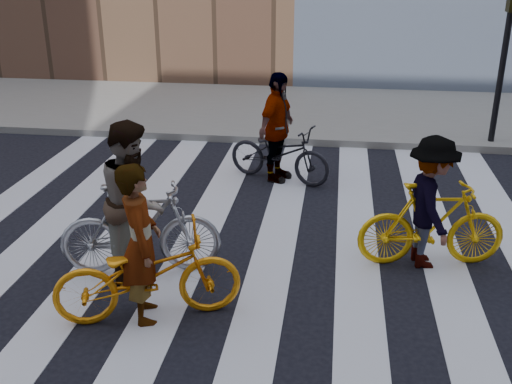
% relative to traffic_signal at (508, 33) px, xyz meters
% --- Properties ---
extents(ground, '(100.00, 100.00, 0.00)m').
position_rel_traffic_signal_xyz_m(ground, '(-4.40, -5.32, -2.28)').
color(ground, black).
rests_on(ground, ground).
extents(sidewalk_far, '(100.00, 5.00, 0.15)m').
position_rel_traffic_signal_xyz_m(sidewalk_far, '(-4.40, 2.18, -2.20)').
color(sidewalk_far, gray).
rests_on(sidewalk_far, ground).
extents(zebra_crosswalk, '(8.25, 10.00, 0.01)m').
position_rel_traffic_signal_xyz_m(zebra_crosswalk, '(-4.40, -5.32, -2.27)').
color(zebra_crosswalk, silver).
rests_on(zebra_crosswalk, ground).
extents(traffic_signal, '(0.22, 0.42, 3.33)m').
position_rel_traffic_signal_xyz_m(traffic_signal, '(0.00, 0.00, 0.00)').
color(traffic_signal, black).
rests_on(traffic_signal, ground).
extents(bike_yellow_left, '(2.12, 1.32, 1.05)m').
position_rel_traffic_signal_xyz_m(bike_yellow_left, '(-5.03, -6.70, -1.75)').
color(bike_yellow_left, orange).
rests_on(bike_yellow_left, ground).
extents(bike_silver_mid, '(2.03, 0.94, 1.18)m').
position_rel_traffic_signal_xyz_m(bike_silver_mid, '(-5.41, -5.76, -1.69)').
color(bike_silver_mid, '#9D9FA6').
rests_on(bike_silver_mid, ground).
extents(bike_yellow_right, '(1.91, 0.80, 1.11)m').
position_rel_traffic_signal_xyz_m(bike_yellow_right, '(-1.86, -5.06, -1.72)').
color(bike_yellow_right, yellow).
rests_on(bike_yellow_right, ground).
extents(bike_dark_rear, '(1.99, 1.27, 0.99)m').
position_rel_traffic_signal_xyz_m(bike_dark_rear, '(-4.06, -2.32, -1.79)').
color(bike_dark_rear, black).
rests_on(bike_dark_rear, ground).
extents(rider_left, '(0.62, 0.76, 1.79)m').
position_rel_traffic_signal_xyz_m(rider_left, '(-5.08, -6.70, -1.39)').
color(rider_left, slate).
rests_on(rider_left, ground).
extents(rider_mid, '(0.91, 1.08, 1.95)m').
position_rel_traffic_signal_xyz_m(rider_mid, '(-5.46, -5.76, -1.30)').
color(rider_mid, slate).
rests_on(rider_mid, ground).
extents(rider_right, '(0.79, 1.18, 1.70)m').
position_rel_traffic_signal_xyz_m(rider_right, '(-1.91, -5.06, -1.43)').
color(rider_right, slate).
rests_on(rider_right, ground).
extents(rider_rear, '(0.82, 1.20, 1.89)m').
position_rel_traffic_signal_xyz_m(rider_rear, '(-4.11, -2.32, -1.34)').
color(rider_rear, slate).
rests_on(rider_rear, ground).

